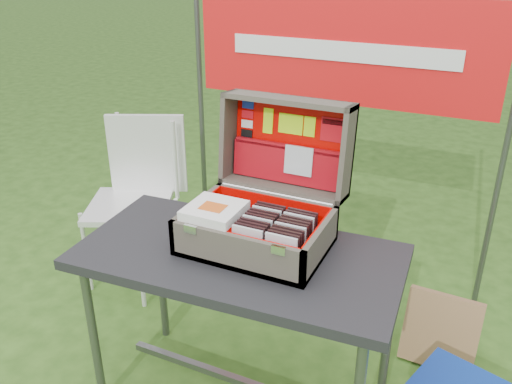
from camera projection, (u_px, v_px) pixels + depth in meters
The scene contains 82 objects.
table at pixel (240, 333), 2.18m from camera, with size 1.21×0.60×0.76m, color black, non-canonical shape.
table_top at pixel (239, 257), 2.03m from camera, with size 1.21×0.60×0.04m, color black.
table_leg_fl at pixel (93, 335), 2.20m from camera, with size 0.04×0.04×0.72m, color #59595B.
table_leg_bl at pixel (161, 274), 2.60m from camera, with size 0.04×0.04×0.72m, color #59595B.
table_leg_br at pixel (388, 338), 2.18m from camera, with size 0.04×0.04×0.72m, color #59595B.
table_brace at pixel (241, 381), 2.29m from camera, with size 1.06×0.03×0.03m, color #59595B.
suitcase at pixel (263, 180), 2.00m from camera, with size 0.53×0.54×0.51m, color #615A4B, non-canonical shape.
suitcase_base_bottom at pixel (256, 244), 2.05m from camera, with size 0.53×0.38×0.02m, color #615A4B.
suitcase_base_wall_front at pixel (235, 253), 1.88m from camera, with size 0.53×0.02×0.14m, color #615A4B.
suitcase_base_wall_back at pixel (275, 211), 2.17m from camera, with size 0.53×0.02×0.14m, color #615A4B.
suitcase_base_wall_left at pixel (198, 217), 2.13m from camera, with size 0.02×0.38×0.14m, color #615A4B.
suitcase_base_wall_right at pixel (320, 245), 1.93m from camera, with size 0.02×0.38×0.14m, color #615A4B.
suitcase_liner_floor at pixel (256, 241), 2.05m from camera, with size 0.48×0.33×0.01m, color #F20001.
suitcase_latch_left at pixel (190, 229), 1.91m from camera, with size 0.05×0.01×0.03m, color silver.
suitcase_latch_right at pixel (279, 250), 1.78m from camera, with size 0.05×0.01×0.03m, color silver.
suitcase_hinge at pixel (276, 194), 2.15m from camera, with size 0.02×0.02×0.47m, color silver.
suitcase_lid_back at pixel (291, 142), 2.20m from camera, with size 0.53×0.38×0.02m, color #615A4B.
suitcase_lid_rim_far at pixel (289, 100), 2.09m from camera, with size 0.53×0.02×0.14m, color #615A4B.
suitcase_lid_rim_near at pixel (283, 187), 2.21m from camera, with size 0.53×0.02×0.14m, color #615A4B.
suitcase_lid_rim_left at pixel (229, 136), 2.25m from camera, with size 0.02×0.38×0.14m, color #615A4B.
suitcase_lid_rim_right at pixel (347, 154), 2.06m from camera, with size 0.02×0.38×0.14m, color #615A4B.
suitcase_lid_liner at pixel (290, 142), 2.19m from camera, with size 0.48×0.33×0.01m, color #F20001.
suitcase_liner_wall_front at pixel (236, 249), 1.89m from camera, with size 0.48×0.01×0.12m, color #F20001.
suitcase_liner_wall_back at pixel (273, 210), 2.16m from camera, with size 0.48×0.01×0.12m, color #F20001.
suitcase_liner_wall_left at pixel (201, 216), 2.12m from camera, with size 0.01×0.33×0.12m, color #F20001.
suitcase_liner_wall_right at pixel (317, 242), 1.93m from camera, with size 0.01×0.33×0.12m, color #F20001.
suitcase_lid_pocket at pixel (287, 164), 2.20m from camera, with size 0.46×0.15×0.03m, color #A40B15.
suitcase_pocket_edge at pixel (287, 147), 2.17m from camera, with size 0.45×0.02×0.02m, color #A40B15.
suitcase_pocket_cd at pixel (299, 161), 2.16m from camera, with size 0.12×0.12×0.01m, color silver.
lid_sticker_cc_a at pixel (248, 105), 2.22m from camera, with size 0.05×0.03×0.00m, color #1933B2.
lid_sticker_cc_b at pixel (248, 114), 2.23m from camera, with size 0.05×0.03×0.00m, color red.
lid_sticker_cc_c at pixel (247, 124), 2.24m from camera, with size 0.05×0.03×0.00m, color white.
lid_sticker_cc_d at pixel (247, 133), 2.26m from camera, with size 0.05×0.03×0.00m, color black.
lid_card_neon_tall at pixel (268, 121), 2.20m from camera, with size 0.04×0.10×0.00m, color #B6EF12.
lid_card_neon_main at pixel (291, 124), 2.16m from camera, with size 0.10×0.08×0.00m, color #B6EF12.
lid_card_neon_small at pixel (310, 127), 2.13m from camera, with size 0.05×0.08×0.00m, color #B6EF12.
lid_sticker_band at pixel (332, 130), 2.10m from camera, with size 0.09×0.09×0.00m, color red.
lid_sticker_band_bar at pixel (333, 122), 2.09m from camera, with size 0.08×0.02×0.00m, color black.
cd_left_0 at pixel (247, 245), 1.89m from camera, with size 0.12×0.01×0.13m, color silver.
cd_left_1 at pixel (250, 242), 1.91m from camera, with size 0.12×0.01×0.13m, color black.
cd_left_2 at pixel (253, 239), 1.92m from camera, with size 0.12×0.01×0.13m, color black.
cd_left_3 at pixel (255, 237), 1.94m from camera, with size 0.12×0.01×0.13m, color black.
cd_left_4 at pixel (257, 234), 1.96m from camera, with size 0.12×0.01×0.13m, color silver.
cd_left_5 at pixel (260, 232), 1.97m from camera, with size 0.12×0.01×0.13m, color black.
cd_left_6 at pixel (262, 229), 1.99m from camera, with size 0.12×0.01×0.13m, color black.
cd_left_7 at pixel (264, 227), 2.01m from camera, with size 0.12×0.01×0.13m, color black.
cd_left_8 at pixel (267, 224), 2.03m from camera, with size 0.12×0.01×0.13m, color silver.
cd_left_9 at pixel (269, 222), 2.04m from camera, with size 0.12×0.01×0.13m, color black.
cd_left_10 at pixel (271, 220), 2.06m from camera, with size 0.12×0.01×0.13m, color black.
cd_right_0 at pixel (281, 253), 1.84m from camera, with size 0.12×0.01×0.13m, color silver.
cd_right_1 at pixel (283, 250), 1.86m from camera, with size 0.12×0.01×0.13m, color black.
cd_right_2 at pixel (286, 247), 1.88m from camera, with size 0.12×0.01×0.13m, color black.
cd_right_3 at pixel (288, 244), 1.89m from camera, with size 0.12×0.01×0.13m, color black.
cd_right_4 at pixel (290, 242), 1.91m from camera, with size 0.12×0.01×0.13m, color silver.
cd_right_5 at pixel (292, 239), 1.93m from camera, with size 0.12×0.01×0.13m, color black.
cd_right_6 at pixel (294, 236), 1.94m from camera, with size 0.12×0.01×0.13m, color black.
cd_right_7 at pixel (296, 234), 1.96m from camera, with size 0.12×0.01×0.13m, color black.
cd_right_8 at pixel (298, 231), 1.98m from camera, with size 0.12×0.01×0.13m, color silver.
cd_right_9 at pixel (300, 229), 1.99m from camera, with size 0.12×0.01×0.13m, color black.
cd_right_10 at pixel (302, 226), 2.01m from camera, with size 0.12×0.01×0.13m, color black.
songbook_0 at pixel (215, 214), 1.99m from camera, with size 0.20×0.20×0.01m, color white.
songbook_1 at pixel (215, 213), 1.99m from camera, with size 0.20×0.20×0.01m, color white.
songbook_2 at pixel (214, 212), 1.99m from camera, with size 0.20×0.20×0.01m, color white.
songbook_3 at pixel (214, 210), 1.99m from camera, with size 0.20×0.20×0.01m, color white.
songbook_4 at pixel (214, 209), 1.98m from camera, with size 0.20×0.20×0.01m, color white.
songbook_5 at pixel (214, 208), 1.98m from camera, with size 0.20×0.20×0.01m, color white.
songbook_6 at pixel (214, 207), 1.98m from camera, with size 0.20×0.20×0.01m, color white.
songbook_graphic at pixel (213, 207), 1.97m from camera, with size 0.09×0.07×0.00m, color #D85919.
chair at pixel (129, 208), 2.98m from camera, with size 0.43×0.47×0.95m, color silver, non-canonical shape.
chair_seat at pixel (129, 206), 2.98m from camera, with size 0.43×0.43×0.03m, color silver.
chair_backrest at pixel (147, 154), 3.04m from camera, with size 0.43×0.03×0.45m, color silver.
chair_leg_fl at pixel (86, 253), 3.00m from camera, with size 0.02×0.02×0.49m, color silver.
chair_leg_fr at pixel (141, 268), 2.86m from camera, with size 0.02×0.02×0.49m, color silver.
chair_leg_bl at pixel (127, 224), 3.30m from camera, with size 0.02×0.02×0.49m, color silver.
chair_leg_br at pixel (178, 237), 3.16m from camera, with size 0.02×0.02×0.49m, color silver.
chair_upright_left at pixel (121, 151), 3.12m from camera, with size 0.02×0.02×0.45m, color silver.
chair_upright_right at pixel (175, 161), 2.98m from camera, with size 0.02×0.02×0.45m, color silver.
cardboard_box at pixel (441, 331), 2.50m from camera, with size 0.33×0.05×0.35m, color #976A40.
banner_post_left at pixel (201, 115), 3.29m from camera, with size 0.03×0.03×1.70m, color #59595B.
banner_post_right at pixel (504, 158), 2.64m from camera, with size 0.03×0.03×1.70m, color #59595B.
banner at pixel (341, 51), 2.76m from camera, with size 1.60×0.01×0.55m, color red.
banner_text at pixel (340, 51), 2.75m from camera, with size 1.20×0.00×0.10m, color white.
Camera 1 is at (0.79, -1.64, 1.82)m, focal length 38.00 mm.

